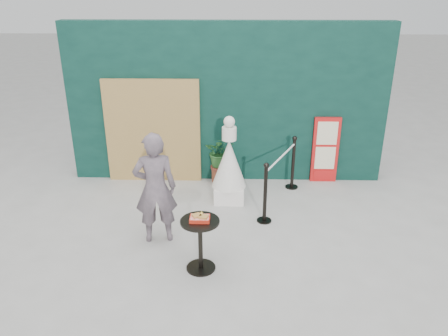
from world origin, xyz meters
TOP-DOWN VIEW (x-y plane):
  - ground at (0.00, 0.00)m, footprint 60.00×60.00m
  - back_wall at (0.00, 3.15)m, footprint 6.00×0.30m
  - bamboo_fence at (-1.40, 2.94)m, footprint 1.80×0.08m
  - woman at (-0.99, 0.76)m, footprint 0.68×0.51m
  - menu_board at (1.90, 2.95)m, footprint 0.50×0.07m
  - statue at (0.06, 2.09)m, footprint 0.61×0.61m
  - cafe_table at (-0.28, 0.03)m, footprint 0.52×0.52m
  - food_basket at (-0.28, 0.03)m, footprint 0.26×0.19m
  - planter at (-0.12, 2.89)m, footprint 0.55×0.48m
  - stanchion_barrier at (0.96, 1.99)m, footprint 0.84×1.54m

SIDE VIEW (x-z plane):
  - ground at x=0.00m, z-range 0.00..0.00m
  - stanchion_barrier at x=0.96m, z-range -0.02..1.01m
  - cafe_table at x=-0.28m, z-range 0.12..0.87m
  - planter at x=-0.12m, z-range 0.07..1.01m
  - statue at x=0.06m, z-range -0.14..1.42m
  - menu_board at x=1.90m, z-range 0.00..1.30m
  - food_basket at x=-0.28m, z-range 0.73..0.84m
  - woman at x=-0.99m, z-range 0.00..1.71m
  - bamboo_fence at x=-1.40m, z-range 0.00..2.00m
  - back_wall at x=0.00m, z-range 0.00..3.00m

